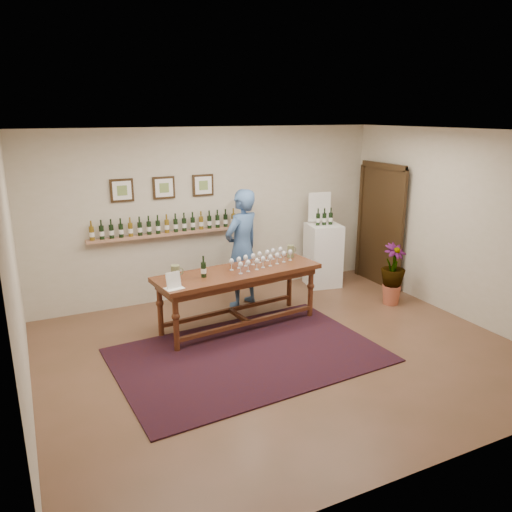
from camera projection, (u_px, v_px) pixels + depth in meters
name	position (u px, v px, depth m)	size (l,w,h in m)	color
ground	(282.00, 352.00, 6.52)	(6.00, 6.00, 0.00)	brown
room_shell	(339.00, 225.00, 8.69)	(6.00, 6.00, 6.00)	beige
rug	(249.00, 355.00, 6.42)	(3.30, 2.20, 0.02)	#43140C
tasting_table	(239.00, 279.00, 7.12)	(2.48, 1.03, 0.86)	#422210
table_glasses	(262.00, 259.00, 7.30)	(1.29, 0.30, 0.18)	silver
table_bottles	(202.00, 266.00, 6.78)	(0.28, 0.16, 0.30)	black
pitcher_left	(175.00, 273.00, 6.60)	(0.14, 0.14, 0.22)	olive
pitcher_right	(291.00, 251.00, 7.69)	(0.12, 0.12, 0.19)	olive
menu_card	(173.00, 280.00, 6.34)	(0.23, 0.17, 0.21)	white
display_pedestal	(323.00, 255.00, 8.93)	(0.56, 0.56, 1.12)	white
pedestal_bottles	(324.00, 217.00, 8.71)	(0.28, 0.07, 0.28)	black
info_sign	(319.00, 207.00, 8.85)	(0.42, 0.02, 0.57)	white
potted_plant	(393.00, 274.00, 8.03)	(0.50, 0.50, 0.87)	#AD5339
person	(242.00, 249.00, 7.87)	(0.69, 0.45, 1.89)	#375684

